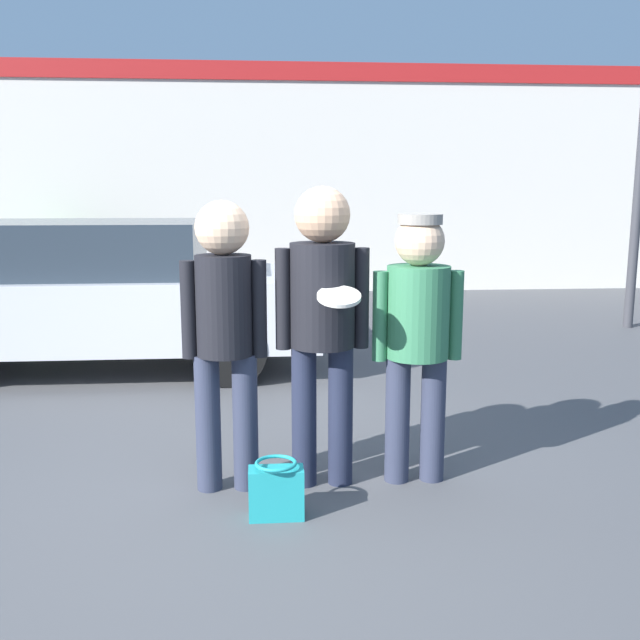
% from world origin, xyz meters
% --- Properties ---
extents(ground_plane, '(56.00, 56.00, 0.00)m').
position_xyz_m(ground_plane, '(0.00, 0.00, 0.00)').
color(ground_plane, '#4C4C4F').
extents(storefront_building, '(24.00, 0.22, 3.85)m').
position_xyz_m(storefront_building, '(0.00, 8.50, 1.96)').
color(storefront_building, silver).
rests_on(storefront_building, ground).
extents(person_left, '(0.49, 0.32, 1.72)m').
position_xyz_m(person_left, '(-0.20, 0.13, 1.02)').
color(person_left, '#2D3347').
rests_on(person_left, ground).
extents(person_middle_with_frisbee, '(0.55, 0.57, 1.79)m').
position_xyz_m(person_middle_with_frisbee, '(0.37, 0.15, 1.09)').
color(person_middle_with_frisbee, '#1E2338').
rests_on(person_middle_with_frisbee, ground).
extents(person_right, '(0.55, 0.38, 1.63)m').
position_xyz_m(person_right, '(0.94, 0.16, 0.98)').
color(person_right, '#2D3347').
rests_on(person_right, ground).
extents(parked_car_near, '(4.42, 1.80, 1.47)m').
position_xyz_m(parked_car_near, '(-1.67, 3.22, 0.75)').
color(parked_car_near, silver).
rests_on(parked_car_near, ground).
extents(shrub, '(1.24, 1.24, 1.24)m').
position_xyz_m(shrub, '(-3.26, 7.69, 0.62)').
color(shrub, '#2D6B33').
rests_on(shrub, ground).
extents(handbag, '(0.30, 0.23, 0.32)m').
position_xyz_m(handbag, '(0.08, -0.29, 0.16)').
color(handbag, teal).
rests_on(handbag, ground).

